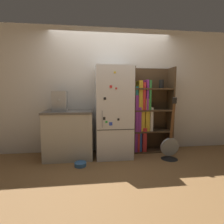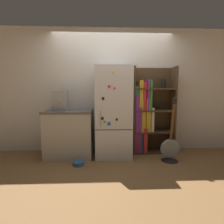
{
  "view_description": "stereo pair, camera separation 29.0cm",
  "coord_description": "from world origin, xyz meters",
  "px_view_note": "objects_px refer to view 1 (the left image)",
  "views": [
    {
      "loc": [
        -0.46,
        -3.29,
        1.27
      ],
      "look_at": [
        -0.02,
        0.15,
        0.88
      ],
      "focal_mm": 28.0,
      "sensor_mm": 36.0,
      "label": 1
    },
    {
      "loc": [
        -0.17,
        -3.31,
        1.27
      ],
      "look_at": [
        -0.02,
        0.15,
        0.88
      ],
      "focal_mm": 28.0,
      "sensor_mm": 36.0,
      "label": 2
    }
  ],
  "objects_px": {
    "bookshelf": "(146,113)",
    "pet_bowl": "(80,164)",
    "espresso_machine": "(60,101)",
    "guitar": "(170,150)",
    "refrigerator": "(113,112)"
  },
  "relations": [
    {
      "from": "guitar",
      "to": "pet_bowl",
      "type": "distance_m",
      "value": 1.68
    },
    {
      "from": "espresso_machine",
      "to": "bookshelf",
      "type": "bearing_deg",
      "value": 5.45
    },
    {
      "from": "bookshelf",
      "to": "espresso_machine",
      "type": "relative_size",
      "value": 4.75
    },
    {
      "from": "espresso_machine",
      "to": "pet_bowl",
      "type": "relative_size",
      "value": 1.83
    },
    {
      "from": "bookshelf",
      "to": "pet_bowl",
      "type": "distance_m",
      "value": 1.69
    },
    {
      "from": "guitar",
      "to": "espresso_machine",
      "type": "bearing_deg",
      "value": 169.9
    },
    {
      "from": "pet_bowl",
      "to": "bookshelf",
      "type": "bearing_deg",
      "value": 25.7
    },
    {
      "from": "refrigerator",
      "to": "guitar",
      "type": "relative_size",
      "value": 1.49
    },
    {
      "from": "refrigerator",
      "to": "guitar",
      "type": "xyz_separation_m",
      "value": [
        1.04,
        -0.35,
        -0.71
      ]
    },
    {
      "from": "bookshelf",
      "to": "pet_bowl",
      "type": "xyz_separation_m",
      "value": [
        -1.35,
        -0.65,
        -0.78
      ]
    },
    {
      "from": "espresso_machine",
      "to": "pet_bowl",
      "type": "distance_m",
      "value": 1.23
    },
    {
      "from": "bookshelf",
      "to": "espresso_machine",
      "type": "distance_m",
      "value": 1.78
    },
    {
      "from": "refrigerator",
      "to": "pet_bowl",
      "type": "xyz_separation_m",
      "value": [
        -0.64,
        -0.47,
        -0.84
      ]
    },
    {
      "from": "refrigerator",
      "to": "bookshelf",
      "type": "relative_size",
      "value": 0.98
    },
    {
      "from": "refrigerator",
      "to": "bookshelf",
      "type": "height_order",
      "value": "bookshelf"
    }
  ]
}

